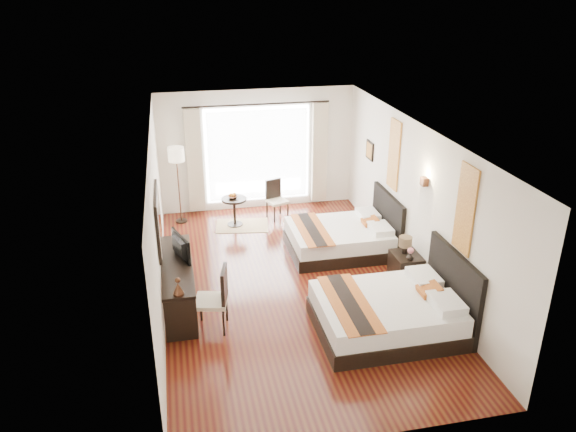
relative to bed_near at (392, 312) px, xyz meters
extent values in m
cube|color=#3D0E0B|center=(-1.21, 1.70, -0.32)|extent=(4.50, 7.50, 0.01)
cube|color=white|center=(-1.21, 1.70, 2.47)|extent=(4.50, 7.50, 0.02)
cube|color=silver|center=(1.03, 1.70, 1.08)|extent=(0.01, 7.50, 2.80)
cube|color=silver|center=(-3.46, 1.70, 1.08)|extent=(0.01, 7.50, 2.80)
cube|color=silver|center=(-1.21, 5.44, 1.08)|extent=(4.50, 0.01, 2.80)
cube|color=silver|center=(-1.21, -2.05, 1.08)|extent=(4.50, 0.01, 2.80)
cube|color=white|center=(-1.21, 5.43, 0.98)|extent=(2.40, 0.02, 2.20)
cube|color=white|center=(-1.21, 5.37, 0.98)|extent=(2.30, 0.02, 2.10)
cube|color=#B8A98E|center=(-2.66, 5.33, 0.96)|extent=(0.35, 0.14, 2.35)
cube|color=#B8A98E|center=(0.24, 5.33, 0.96)|extent=(0.35, 0.14, 2.35)
cube|color=brown|center=(1.02, 0.00, 1.63)|extent=(0.03, 0.50, 1.35)
cube|color=brown|center=(1.02, 2.78, 1.63)|extent=(0.03, 0.50, 1.35)
cube|color=#422617|center=(0.98, 1.33, 1.60)|extent=(0.10, 0.14, 0.14)
cube|color=black|center=(-3.43, 1.47, 1.23)|extent=(0.04, 1.25, 0.95)
cube|color=white|center=(-3.41, 1.47, 1.23)|extent=(0.01, 1.12, 0.82)
cube|color=black|center=(-0.11, 0.00, -0.19)|extent=(2.11, 1.65, 0.26)
cube|color=white|center=(-0.11, 0.00, 0.09)|extent=(2.05, 1.61, 0.31)
cube|color=black|center=(0.99, 0.00, 0.30)|extent=(0.08, 1.65, 1.24)
cube|color=#913917|center=(-0.70, 0.00, 0.25)|extent=(0.57, 1.71, 0.02)
cube|color=black|center=(-0.03, 2.78, -0.20)|extent=(1.96, 1.53, 0.24)
cube|color=white|center=(-0.03, 2.78, 0.06)|extent=(1.90, 1.49, 0.29)
cube|color=black|center=(0.99, 2.78, 0.25)|extent=(0.08, 1.53, 1.14)
cube|color=#913917|center=(-0.58, 2.78, 0.21)|extent=(0.52, 1.59, 0.02)
cube|color=black|center=(0.79, 1.33, -0.04)|extent=(0.47, 0.58, 0.56)
cylinder|color=black|center=(0.78, 1.40, 0.28)|extent=(0.10, 0.10, 0.20)
cylinder|color=#41311F|center=(0.78, 1.40, 0.46)|extent=(0.24, 0.24, 0.18)
imported|color=black|center=(0.76, 1.13, 0.24)|extent=(0.16, 0.16, 0.13)
cube|color=black|center=(-3.20, 1.47, 0.06)|extent=(0.50, 2.20, 0.76)
imported|color=black|center=(-3.18, 1.64, 0.65)|extent=(0.33, 0.72, 0.42)
cube|color=beige|center=(-2.73, 0.62, 0.17)|extent=(0.58, 0.58, 0.07)
cube|color=black|center=(-2.51, 0.58, 0.46)|extent=(0.15, 0.46, 0.54)
cylinder|color=black|center=(-3.06, 4.92, -0.30)|extent=(0.26, 0.26, 0.03)
cylinder|color=#422617|center=(-3.06, 4.92, 0.44)|extent=(0.03, 0.03, 1.47)
cylinder|color=beige|center=(-3.06, 4.92, 1.26)|extent=(0.35, 0.35, 0.30)
cylinder|color=black|center=(-1.90, 4.47, 0.00)|extent=(0.55, 0.55, 0.64)
imported|color=#4B291B|center=(-1.92, 4.49, 0.34)|extent=(0.27, 0.27, 0.05)
cube|color=beige|center=(-0.90, 4.67, 0.09)|extent=(0.52, 0.52, 0.05)
cube|color=black|center=(-0.96, 4.84, 0.34)|extent=(0.38, 0.17, 0.46)
cube|color=tan|center=(-1.75, 4.40, -0.31)|extent=(1.24, 0.94, 0.01)
camera|label=1|loc=(-3.10, -6.88, 4.80)|focal=35.00mm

